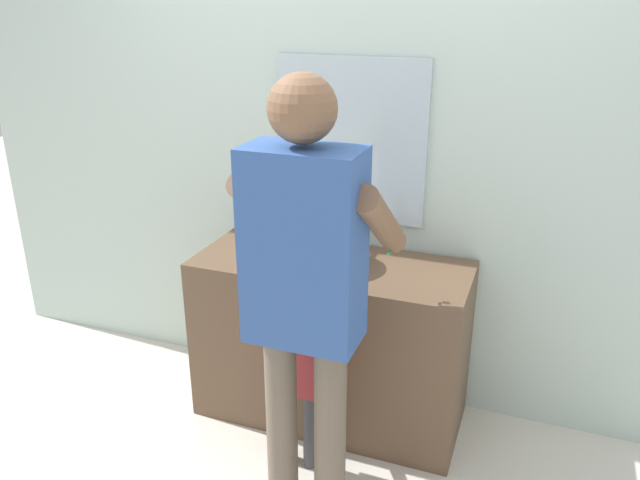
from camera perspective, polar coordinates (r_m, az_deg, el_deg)
name	(u,v)px	position (r m, az deg, el deg)	size (l,w,h in m)	color
ground_plane	(309,447)	(3.11, -1.02, -18.43)	(14.00, 14.00, 0.00)	silver
back_wall	(354,139)	(3.04, 3.15, 9.20)	(4.40, 0.10, 2.70)	silver
vanity_cabinet	(331,340)	(3.10, 0.99, -9.16)	(1.30, 0.54, 0.83)	brown
sink_basin	(330,253)	(2.87, 0.91, -1.19)	(0.33, 0.33, 0.11)	silver
faucet	(344,233)	(3.04, 2.20, 0.60)	(0.18, 0.14, 0.18)	#B7BABF
toothbrush_cup	(252,241)	(3.04, -6.29, -0.07)	(0.07, 0.07, 0.21)	silver
child_toddler	(299,366)	(2.73, -1.89, -11.46)	(0.26, 0.26, 0.85)	#47474C
adult_parent	(306,275)	(2.22, -1.31, -3.20)	(0.55, 0.58, 1.77)	#6B5B4C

